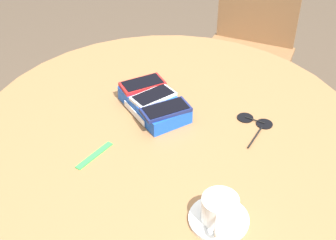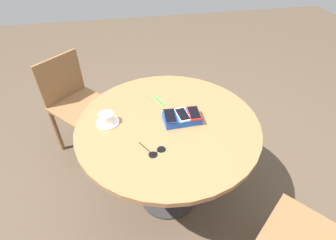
# 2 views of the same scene
# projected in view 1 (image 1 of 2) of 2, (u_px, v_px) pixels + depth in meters

# --- Properties ---
(round_table) EXTENTS (1.07, 1.07, 0.72)m
(round_table) POSITION_uv_depth(u_px,v_px,m) (168.00, 154.00, 1.34)
(round_table) COLOR #2D2D2D
(round_table) RESTS_ON ground_plane
(phone_box) EXTENTS (0.22, 0.13, 0.04)m
(phone_box) POSITION_uv_depth(u_px,v_px,m) (153.00, 104.00, 1.32)
(phone_box) COLOR blue
(phone_box) RESTS_ON round_table
(phone_red) EXTENTS (0.07, 0.13, 0.01)m
(phone_red) POSITION_uv_depth(u_px,v_px,m) (142.00, 84.00, 1.35)
(phone_red) COLOR red
(phone_red) RESTS_ON phone_box
(phone_white) EXTENTS (0.08, 0.13, 0.01)m
(phone_white) POSITION_uv_depth(u_px,v_px,m) (153.00, 96.00, 1.31)
(phone_white) COLOR silver
(phone_white) RESTS_ON phone_box
(phone_navy) EXTENTS (0.07, 0.13, 0.01)m
(phone_navy) POSITION_uv_depth(u_px,v_px,m) (165.00, 110.00, 1.25)
(phone_navy) COLOR navy
(phone_navy) RESTS_ON phone_box
(saucer) EXTENTS (0.13, 0.13, 0.01)m
(saucer) POSITION_uv_depth(u_px,v_px,m) (219.00, 219.00, 1.01)
(saucer) COLOR white
(saucer) RESTS_ON round_table
(coffee_cup) EXTENTS (0.10, 0.09, 0.06)m
(coffee_cup) POSITION_uv_depth(u_px,v_px,m) (220.00, 209.00, 0.99)
(coffee_cup) COLOR white
(coffee_cup) RESTS_ON saucer
(lanyard_strap) EXTENTS (0.07, 0.12, 0.00)m
(lanyard_strap) POSITION_uv_depth(u_px,v_px,m) (94.00, 155.00, 1.18)
(lanyard_strap) COLOR green
(lanyard_strap) RESTS_ON round_table
(sunglasses) EXTENTS (0.13, 0.12, 0.01)m
(sunglasses) POSITION_uv_depth(u_px,v_px,m) (255.00, 123.00, 1.28)
(sunglasses) COLOR black
(sunglasses) RESTS_ON round_table
(chair_near_window) EXTENTS (0.55, 0.55, 0.82)m
(chair_near_window) POSITION_uv_depth(u_px,v_px,m) (247.00, 57.00, 2.13)
(chair_near_window) COLOR brown
(chair_near_window) RESTS_ON ground_plane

